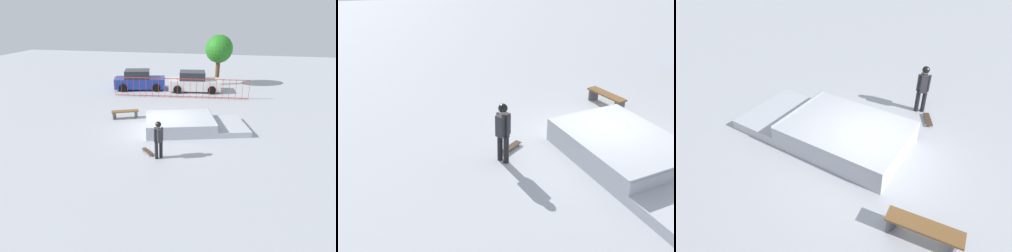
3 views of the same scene
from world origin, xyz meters
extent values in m
plane|color=#A8AAB2|center=(0.00, 0.00, 0.00)|extent=(60.00, 60.00, 0.00)
cube|color=#B0B3BB|center=(0.83, 0.18, 0.35)|extent=(4.15, 3.44, 0.70)
cylinder|color=gray|center=(2.57, 0.64, 0.70)|extent=(0.75, 2.53, 0.08)
cylinder|color=black|center=(0.51, -3.00, 0.41)|extent=(0.15, 0.15, 0.82)
cylinder|color=black|center=(0.34, -3.13, 0.41)|extent=(0.15, 0.15, 0.82)
cube|color=#2D2D33|center=(0.42, -3.07, 1.12)|extent=(0.41, 0.43, 0.60)
cylinder|color=#2D2D33|center=(0.56, -2.95, 1.12)|extent=(0.09, 0.09, 0.60)
cylinder|color=#2D2D33|center=(0.29, -3.18, 1.12)|extent=(0.09, 0.09, 0.60)
sphere|color=tan|center=(0.42, -3.07, 1.57)|extent=(0.22, 0.22, 0.22)
sphere|color=black|center=(0.42, -3.07, 1.60)|extent=(0.25, 0.25, 0.25)
cube|color=#3F2D1E|center=(-0.17, -2.72, 0.08)|extent=(0.70, 0.72, 0.02)
cylinder|color=silver|center=(0.10, -2.85, 0.03)|extent=(0.06, 0.06, 0.06)
cylinder|color=silver|center=(-0.06, -3.01, 0.03)|extent=(0.06, 0.06, 0.06)
cylinder|color=silver|center=(-0.28, -2.44, 0.03)|extent=(0.06, 0.06, 0.06)
cylinder|color=silver|center=(-0.45, -2.60, 0.03)|extent=(0.06, 0.06, 0.06)
cube|color=brown|center=(-2.64, 1.26, 0.45)|extent=(1.64, 0.95, 0.06)
cube|color=#4C4C51|center=(-3.24, 1.03, 0.21)|extent=(0.08, 0.36, 0.42)
cube|color=#4C4C51|center=(-2.03, 1.50, 0.21)|extent=(0.08, 0.36, 0.42)
camera|label=1|loc=(2.80, -13.10, 5.88)|focal=28.56mm
camera|label=2|loc=(9.26, -4.58, 5.63)|focal=40.69mm
camera|label=3|loc=(-4.10, 4.87, 5.44)|focal=30.07mm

